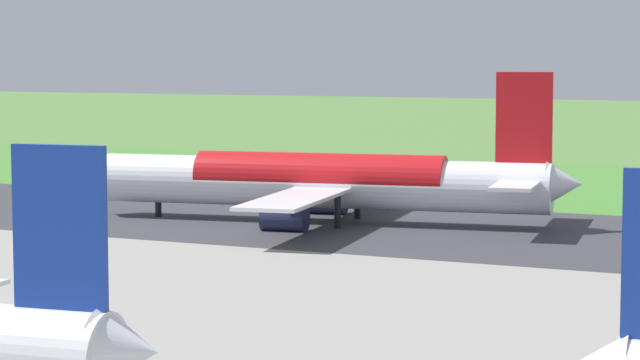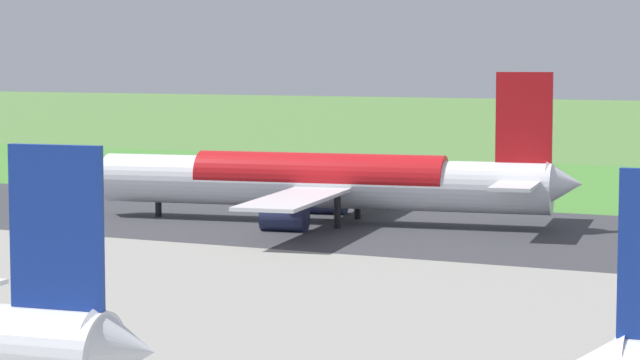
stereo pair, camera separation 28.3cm
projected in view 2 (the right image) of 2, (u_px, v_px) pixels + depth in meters
name	position (u px, v px, depth m)	size (l,w,h in m)	color
ground_plane	(318.00, 223.00, 138.45)	(800.00, 800.00, 0.00)	#547F3D
runway_asphalt	(318.00, 222.00, 138.45)	(600.00, 38.43, 0.06)	#38383D
grass_verge_foreground	(463.00, 185.00, 178.54)	(600.00, 80.00, 0.04)	#478534
airliner_main	(323.00, 182.00, 137.84)	(53.98, 44.39, 15.88)	white
no_stopping_sign	(383.00, 173.00, 180.08)	(0.60, 0.10, 2.52)	slate
traffic_cone_orange	(371.00, 179.00, 184.62)	(0.40, 0.40, 0.55)	orange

